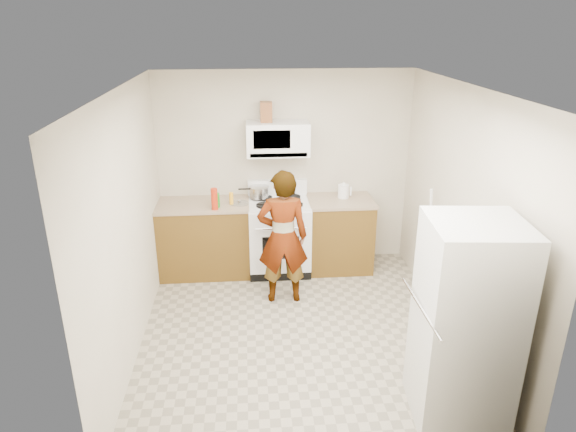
{
  "coord_description": "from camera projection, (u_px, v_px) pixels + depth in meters",
  "views": [
    {
      "loc": [
        -0.48,
        -4.52,
        3.07
      ],
      "look_at": [
        -0.06,
        0.55,
        1.1
      ],
      "focal_mm": 32.0,
      "sensor_mm": 36.0,
      "label": 1
    }
  ],
  "objects": [
    {
      "name": "fridge",
      "position": [
        465.0,
        324.0,
        3.98
      ],
      "size": [
        0.76,
        0.76,
        1.7
      ],
      "primitive_type": "cube",
      "rotation": [
        0.0,
        0.0,
        -0.09
      ],
      "color": "silver",
      "rests_on": "floor"
    },
    {
      "name": "cabinet_left",
      "position": [
        205.0,
        239.0,
        6.49
      ],
      "size": [
        1.12,
        0.62,
        0.9
      ],
      "primitive_type": "cube",
      "color": "brown",
      "rests_on": "floor"
    },
    {
      "name": "saucepan",
      "position": [
        259.0,
        192.0,
        6.45
      ],
      "size": [
        0.27,
        0.27,
        0.13
      ],
      "primitive_type": "cylinder",
      "rotation": [
        0.0,
        0.0,
        -0.12
      ],
      "color": "#B0B1B5",
      "rests_on": "gas_range"
    },
    {
      "name": "pot_lid",
      "position": [
        240.0,
        203.0,
        6.3
      ],
      "size": [
        0.3,
        0.3,
        0.01
      ],
      "primitive_type": "cylinder",
      "rotation": [
        0.0,
        0.0,
        0.38
      ],
      "color": "silver",
      "rests_on": "counter_left"
    },
    {
      "name": "right_wall",
      "position": [
        461.0,
        217.0,
        5.01
      ],
      "size": [
        0.02,
        3.6,
        2.5
      ],
      "primitive_type": "cube",
      "color": "beige",
      "rests_on": "floor"
    },
    {
      "name": "counter_left",
      "position": [
        203.0,
        205.0,
        6.32
      ],
      "size": [
        1.14,
        0.64,
        0.03
      ],
      "primitive_type": "cube",
      "color": "#9D876A",
      "rests_on": "cabinet_left"
    },
    {
      "name": "bottle_hot_sauce",
      "position": [
        231.0,
        198.0,
        6.25
      ],
      "size": [
        0.05,
        0.05,
        0.15
      ],
      "primitive_type": "cylinder",
      "rotation": [
        0.0,
        0.0,
        0.07
      ],
      "color": "yellow",
      "rests_on": "counter_left"
    },
    {
      "name": "counter_right",
      "position": [
        341.0,
        201.0,
        6.45
      ],
      "size": [
        0.82,
        0.64,
        0.03
      ],
      "primitive_type": "cube",
      "color": "#9D876A",
      "rests_on": "cabinet_right"
    },
    {
      "name": "person",
      "position": [
        283.0,
        237.0,
        5.72
      ],
      "size": [
        0.57,
        0.38,
        1.56
      ],
      "primitive_type": "imported",
      "rotation": [
        0.0,
        0.0,
        3.13
      ],
      "color": "tan",
      "rests_on": "floor"
    },
    {
      "name": "bottle_spray",
      "position": [
        214.0,
        199.0,
        6.07
      ],
      "size": [
        0.08,
        0.08,
        0.26
      ],
      "primitive_type": "cylinder",
      "rotation": [
        0.0,
        0.0,
        -0.08
      ],
      "color": "red",
      "rests_on": "counter_left"
    },
    {
      "name": "broom",
      "position": [
        430.0,
        242.0,
        5.83
      ],
      "size": [
        0.21,
        0.24,
        1.35
      ],
      "primitive_type": "cylinder",
      "rotation": [
        0.14,
        -0.14,
        0.08
      ],
      "color": "white",
      "rests_on": "floor"
    },
    {
      "name": "cabinet_right",
      "position": [
        339.0,
        235.0,
        6.62
      ],
      "size": [
        0.8,
        0.62,
        0.9
      ],
      "primitive_type": "cube",
      "color": "brown",
      "rests_on": "floor"
    },
    {
      "name": "gas_range",
      "position": [
        279.0,
        235.0,
        6.54
      ],
      "size": [
        0.76,
        0.65,
        1.13
      ],
      "color": "white",
      "rests_on": "floor"
    },
    {
      "name": "floor",
      "position": [
        298.0,
        333.0,
        5.34
      ],
      "size": [
        3.6,
        3.6,
        0.0
      ],
      "primitive_type": "plane",
      "color": "gray",
      "rests_on": "ground"
    },
    {
      "name": "kettle",
      "position": [
        343.0,
        191.0,
        6.48
      ],
      "size": [
        0.15,
        0.15,
        0.17
      ],
      "primitive_type": "cylinder",
      "rotation": [
        0.0,
        0.0,
        -0.11
      ],
      "color": "white",
      "rests_on": "counter_right"
    },
    {
      "name": "tray",
      "position": [
        286.0,
        202.0,
        6.31
      ],
      "size": [
        0.27,
        0.19,
        0.05
      ],
      "primitive_type": "cube",
      "rotation": [
        0.0,
        0.0,
        0.13
      ],
      "color": "silver",
      "rests_on": "gas_range"
    },
    {
      "name": "bottle_green_cap",
      "position": [
        217.0,
        200.0,
        6.15
      ],
      "size": [
        0.07,
        0.07,
        0.18
      ],
      "primitive_type": "cylinder",
      "rotation": [
        0.0,
        0.0,
        -0.26
      ],
      "color": "#18841A",
      "rests_on": "counter_left"
    },
    {
      "name": "back_wall",
      "position": [
        285.0,
        170.0,
        6.56
      ],
      "size": [
        3.2,
        0.02,
        2.5
      ],
      "primitive_type": "cube",
      "color": "beige",
      "rests_on": "floor"
    },
    {
      "name": "microwave",
      "position": [
        278.0,
        139.0,
        6.22
      ],
      "size": [
        0.76,
        0.38,
        0.4
      ],
      "primitive_type": "cube",
      "color": "white",
      "rests_on": "back_wall"
    },
    {
      "name": "jug",
      "position": [
        266.0,
        112.0,
        6.11
      ],
      "size": [
        0.14,
        0.14,
        0.24
      ],
      "primitive_type": "cube",
      "rotation": [
        0.0,
        0.0,
        0.0
      ],
      "color": "brown",
      "rests_on": "microwave"
    }
  ]
}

